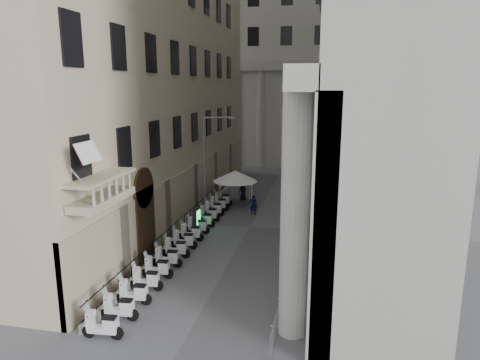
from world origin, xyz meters
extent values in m
cube|color=#A9A6A0|center=(0.00, 48.00, 15.00)|extent=(22.00, 10.00, 30.00)
cylinder|color=white|center=(-3.23, 23.13, 1.05)|extent=(0.06, 0.06, 2.09)
cylinder|color=white|center=(-0.57, 23.13, 1.05)|extent=(0.06, 0.06, 2.09)
cylinder|color=white|center=(-3.23, 25.79, 1.05)|extent=(0.06, 0.06, 2.09)
cylinder|color=white|center=(-0.57, 25.79, 1.05)|extent=(0.06, 0.06, 2.09)
cube|color=white|center=(-1.90, 24.46, 2.14)|extent=(2.85, 2.85, 0.11)
cone|color=white|center=(-1.90, 24.46, 2.61)|extent=(3.80, 3.80, 0.95)
cylinder|color=gray|center=(-4.20, 21.94, 3.87)|extent=(0.16, 0.16, 7.73)
cylinder|color=gray|center=(-3.13, 22.39, 7.73)|extent=(2.19, 1.01, 0.12)
cube|color=gray|center=(-2.15, 22.80, 7.68)|extent=(0.53, 0.38, 0.14)
cube|color=black|center=(-3.45, 17.30, 0.92)|extent=(0.33, 0.88, 1.83)
cube|color=#19E54C|center=(-3.31, 17.29, 1.12)|extent=(0.09, 0.66, 1.02)
imported|color=black|center=(-0.25, 22.28, 0.82)|extent=(0.63, 0.44, 1.65)
imported|color=black|center=(1.71, 28.44, 0.83)|extent=(1.02, 0.99, 1.65)
imported|color=black|center=(-2.00, 26.62, 0.83)|extent=(0.96, 0.91, 1.65)
camera|label=1|loc=(5.37, -10.32, 10.13)|focal=32.00mm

